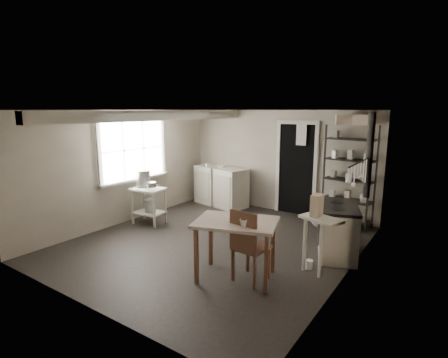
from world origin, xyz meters
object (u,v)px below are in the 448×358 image
Objects in this scene: flour_sack at (321,216)px; shelf_rack at (349,179)px; prep_table at (149,205)px; work_table at (236,252)px; stockpot at (143,178)px; stove at (338,228)px; base_cabinets at (221,187)px; chair at (251,246)px.

shelf_rack is at bearing 52.34° from flour_sack.
prep_table is 0.68× the size of work_table.
stove is at bearing 8.18° from stockpot.
work_table is at bearing -139.61° from stove.
flour_sack is (0.26, 2.71, -0.14)m from work_table.
work_table is at bearing -19.63° from stockpot.
base_cabinets reaches higher than stove.
stockpot reaches higher than prep_table.
base_cabinets is at bearing 127.91° from work_table.
stockpot reaches higher than chair.
flour_sack is (2.62, -0.32, -0.22)m from base_cabinets.
stove is 1.02× the size of chair.
base_cabinets is at bearing 135.39° from chair.
chair reaches higher than base_cabinets.
work_table is at bearing -40.82° from base_cabinets.
prep_table is at bearing 166.85° from chair.
stove is (3.67, 0.58, 0.04)m from prep_table.
work_table is (2.36, -3.03, -0.08)m from base_cabinets.
chair is (3.13, -0.98, -0.45)m from stockpot.
shelf_rack reaches higher than stockpot.
shelf_rack is 1.98× the size of chair.
stockpot reaches higher than base_cabinets.
stockpot is at bearing 167.20° from chair.
stockpot is 4.15m from shelf_rack.
stove is at bearing 69.55° from chair.
base_cabinets is 3.57m from stove.
work_table is at bearing -157.09° from chair.
stockpot is 3.15m from work_table.
base_cabinets is at bearing -167.58° from shelf_rack.
prep_table is 0.52× the size of base_cabinets.
shelf_rack is (3.38, 2.18, 0.55)m from prep_table.
base_cabinets is 1.41× the size of chair.
stove is at bearing -70.58° from shelf_rack.
stove is at bearing -59.75° from flour_sack.
work_table is (-0.91, -1.59, -0.06)m from stove.
chair is at bearing -37.87° from base_cabinets.
flour_sack is at bearing 4.35° from base_cabinets.
stove is (3.84, 0.55, -0.50)m from stockpot.
flour_sack is (0.06, 2.64, -0.24)m from chair.
shelf_rack is 3.80× the size of flour_sack.
stockpot is 0.15× the size of shelf_rack.
work_table is at bearing -91.84° from shelf_rack.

